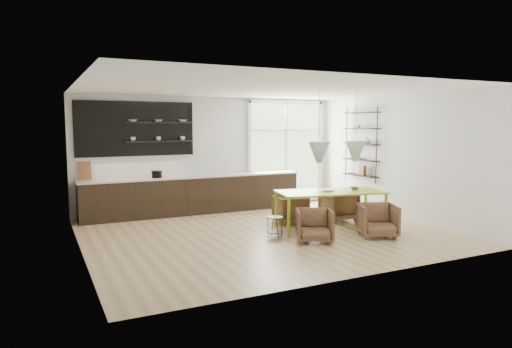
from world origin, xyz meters
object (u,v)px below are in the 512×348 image
at_px(armchair_back_left, 290,209).
at_px(armchair_front_right, 378,220).
at_px(wire_stool, 275,224).
at_px(armchair_back_right, 338,206).
at_px(dining_table, 330,194).
at_px(armchair_front_left, 314,225).

height_order(armchair_back_left, armchair_front_right, armchair_front_right).
distance_m(armchair_front_right, wire_stool, 2.03).
bearing_deg(armchair_back_right, wire_stool, 24.79).
height_order(dining_table, wire_stool, dining_table).
relative_size(dining_table, wire_stool, 5.73).
bearing_deg(armchair_back_left, armchair_front_left, 82.60).
bearing_deg(dining_table, armchair_front_left, -127.05).
distance_m(dining_table, armchair_front_left, 1.25).
relative_size(dining_table, armchair_front_left, 3.48).
bearing_deg(armchair_front_left, armchair_back_left, 101.25).
bearing_deg(armchair_back_left, armchair_back_right, 175.27).
bearing_deg(armchair_front_left, wire_stool, 158.34).
distance_m(armchair_back_left, armchair_front_left, 1.70).
distance_m(armchair_front_left, armchair_front_right, 1.34).
relative_size(dining_table, armchair_back_right, 3.28).
distance_m(armchair_front_left, wire_stool, 0.79).
bearing_deg(armchair_front_right, armchair_front_left, -164.99).
height_order(dining_table, armchair_front_left, dining_table).
bearing_deg(armchair_front_right, armchair_back_right, 106.00).
relative_size(armchair_back_right, armchair_front_left, 1.06).
relative_size(armchair_back_left, wire_stool, 1.64).
bearing_deg(dining_table, wire_stool, -160.68).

